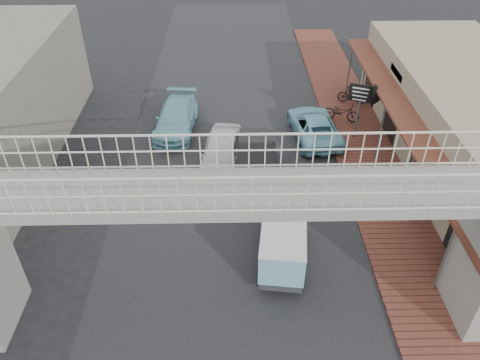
{
  "coord_description": "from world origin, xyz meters",
  "views": [
    {
      "loc": [
        -0.02,
        -13.55,
        12.74
      ],
      "look_at": [
        0.28,
        1.0,
        1.8
      ],
      "focal_mm": 35.0,
      "sensor_mm": 36.0,
      "label": 1
    }
  ],
  "objects_px": {
    "motorcycle_near": "(341,112)",
    "arrow_sign": "(377,96)",
    "angkot_van": "(283,239)",
    "motorcycle_far": "(352,95)",
    "white_hatchback": "(222,153)",
    "angkot_far": "(176,118)",
    "dark_sedan": "(256,162)",
    "street_clock": "(428,182)",
    "angkot_curb": "(314,126)"
  },
  "relations": [
    {
      "from": "angkot_van",
      "to": "motorcycle_near",
      "type": "distance_m",
      "value": 10.93
    },
    {
      "from": "angkot_curb",
      "to": "motorcycle_near",
      "type": "xyz_separation_m",
      "value": [
        1.68,
        1.48,
        -0.03
      ]
    },
    {
      "from": "angkot_curb",
      "to": "street_clock",
      "type": "height_order",
      "value": "street_clock"
    },
    {
      "from": "angkot_far",
      "to": "motorcycle_near",
      "type": "height_order",
      "value": "angkot_far"
    },
    {
      "from": "dark_sedan",
      "to": "angkot_far",
      "type": "height_order",
      "value": "dark_sedan"
    },
    {
      "from": "street_clock",
      "to": "angkot_far",
      "type": "bearing_deg",
      "value": 159.08
    },
    {
      "from": "arrow_sign",
      "to": "dark_sedan",
      "type": "bearing_deg",
      "value": -132.92
    },
    {
      "from": "angkot_van",
      "to": "arrow_sign",
      "type": "relative_size",
      "value": 1.22
    },
    {
      "from": "white_hatchback",
      "to": "street_clock",
      "type": "xyz_separation_m",
      "value": [
        7.8,
        -4.18,
        1.41
      ]
    },
    {
      "from": "dark_sedan",
      "to": "motorcycle_near",
      "type": "xyz_separation_m",
      "value": [
        4.82,
        4.89,
        -0.19
      ]
    },
    {
      "from": "motorcycle_near",
      "to": "street_clock",
      "type": "height_order",
      "value": "street_clock"
    },
    {
      "from": "motorcycle_near",
      "to": "arrow_sign",
      "type": "relative_size",
      "value": 0.64
    },
    {
      "from": "angkot_curb",
      "to": "white_hatchback",
      "type": "bearing_deg",
      "value": 23.31
    },
    {
      "from": "angkot_curb",
      "to": "angkot_far",
      "type": "height_order",
      "value": "angkot_far"
    },
    {
      "from": "motorcycle_near",
      "to": "motorcycle_far",
      "type": "distance_m",
      "value": 2.24
    },
    {
      "from": "angkot_van",
      "to": "motorcycle_near",
      "type": "relative_size",
      "value": 1.9
    },
    {
      "from": "street_clock",
      "to": "white_hatchback",
      "type": "bearing_deg",
      "value": 167.93
    },
    {
      "from": "angkot_van",
      "to": "street_clock",
      "type": "height_order",
      "value": "street_clock"
    },
    {
      "from": "angkot_curb",
      "to": "angkot_van",
      "type": "distance_m",
      "value": 8.98
    },
    {
      "from": "dark_sedan",
      "to": "arrow_sign",
      "type": "bearing_deg",
      "value": 29.2
    },
    {
      "from": "dark_sedan",
      "to": "street_clock",
      "type": "bearing_deg",
      "value": -25.47
    },
    {
      "from": "white_hatchback",
      "to": "motorcycle_far",
      "type": "distance_m",
      "value": 9.61
    },
    {
      "from": "motorcycle_near",
      "to": "motorcycle_far",
      "type": "relative_size",
      "value": 1.17
    },
    {
      "from": "angkot_far",
      "to": "arrow_sign",
      "type": "distance_m",
      "value": 10.12
    },
    {
      "from": "dark_sedan",
      "to": "white_hatchback",
      "type": "bearing_deg",
      "value": 157.16
    },
    {
      "from": "angkot_far",
      "to": "angkot_van",
      "type": "bearing_deg",
      "value": -59.69
    },
    {
      "from": "angkot_curb",
      "to": "arrow_sign",
      "type": "xyz_separation_m",
      "value": [
        2.74,
        -0.55,
        1.91
      ]
    },
    {
      "from": "dark_sedan",
      "to": "street_clock",
      "type": "height_order",
      "value": "street_clock"
    },
    {
      "from": "white_hatchback",
      "to": "street_clock",
      "type": "relative_size",
      "value": 1.8
    },
    {
      "from": "angkot_van",
      "to": "motorcycle_far",
      "type": "relative_size",
      "value": 2.22
    },
    {
      "from": "motorcycle_far",
      "to": "angkot_far",
      "type": "bearing_deg",
      "value": 122.07
    },
    {
      "from": "white_hatchback",
      "to": "dark_sedan",
      "type": "relative_size",
      "value": 0.93
    },
    {
      "from": "motorcycle_near",
      "to": "arrow_sign",
      "type": "height_order",
      "value": "arrow_sign"
    },
    {
      "from": "angkot_van",
      "to": "white_hatchback",
      "type": "bearing_deg",
      "value": 118.07
    },
    {
      "from": "dark_sedan",
      "to": "motorcycle_near",
      "type": "relative_size",
      "value": 2.5
    },
    {
      "from": "angkot_van",
      "to": "motorcycle_near",
      "type": "bearing_deg",
      "value": 75.21
    },
    {
      "from": "angkot_van",
      "to": "motorcycle_far",
      "type": "bearing_deg",
      "value": 74.36
    },
    {
      "from": "angkot_far",
      "to": "motorcycle_far",
      "type": "distance_m",
      "value": 10.15
    },
    {
      "from": "angkot_far",
      "to": "dark_sedan",
      "type": "bearing_deg",
      "value": -43.03
    },
    {
      "from": "angkot_van",
      "to": "street_clock",
      "type": "bearing_deg",
      "value": 25.48
    },
    {
      "from": "angkot_van",
      "to": "street_clock",
      "type": "relative_size",
      "value": 1.47
    },
    {
      "from": "angkot_far",
      "to": "motorcycle_far",
      "type": "relative_size",
      "value": 2.84
    },
    {
      "from": "angkot_van",
      "to": "arrow_sign",
      "type": "bearing_deg",
      "value": 64.75
    },
    {
      "from": "angkot_far",
      "to": "street_clock",
      "type": "xyz_separation_m",
      "value": [
        10.21,
        -7.7,
        1.5
      ]
    },
    {
      "from": "motorcycle_near",
      "to": "street_clock",
      "type": "relative_size",
      "value": 0.77
    },
    {
      "from": "angkot_van",
      "to": "angkot_curb",
      "type": "bearing_deg",
      "value": 81.61
    },
    {
      "from": "white_hatchback",
      "to": "angkot_far",
      "type": "bearing_deg",
      "value": 131.4
    },
    {
      "from": "dark_sedan",
      "to": "arrow_sign",
      "type": "distance_m",
      "value": 6.76
    },
    {
      "from": "motorcycle_near",
      "to": "motorcycle_far",
      "type": "bearing_deg",
      "value": -7.03
    },
    {
      "from": "angkot_curb",
      "to": "dark_sedan",
      "type": "bearing_deg",
      "value": 41.36
    }
  ]
}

